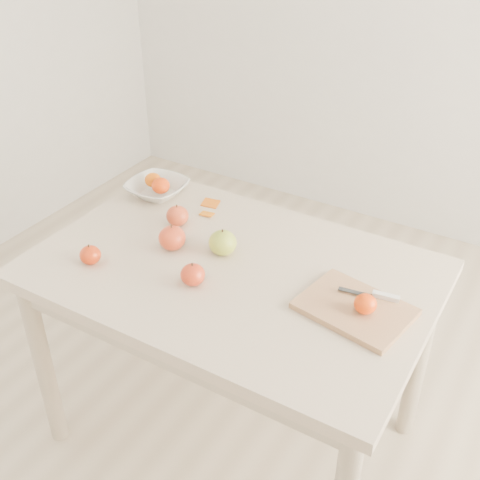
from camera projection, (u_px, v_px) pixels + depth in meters
The scene contains 15 objects.
ground at pixel (233, 431), 2.23m from camera, with size 3.50×3.50×0.00m, color #C6B293.
table at pixel (232, 293), 1.88m from camera, with size 1.20×0.80×0.75m.
cutting_board at pixel (355, 309), 1.64m from camera, with size 0.29×0.21×0.02m, color tan.
board_tangerine at pixel (365, 304), 1.60m from camera, with size 0.06×0.06×0.05m, color #C93C07.
fruit_bowl at pixel (157, 188), 2.19m from camera, with size 0.21×0.21×0.05m, color silver.
bowl_tangerine_near at pixel (153, 180), 2.20m from camera, with size 0.06×0.06×0.05m, color #DC6407.
bowl_tangerine_far at pixel (161, 186), 2.15m from camera, with size 0.07×0.07×0.06m, color red.
orange_peel_a at pixel (211, 204), 2.14m from camera, with size 0.06×0.04×0.00m, color #D4600F.
orange_peel_b at pixel (207, 215), 2.08m from camera, with size 0.04×0.04×0.00m, color orange.
paring_knife at pixel (381, 296), 1.67m from camera, with size 0.17×0.06×0.01m.
apple_green at pixel (223, 243), 1.86m from camera, with size 0.09×0.09×0.08m, color olive.
apple_red_e at pixel (193, 275), 1.74m from camera, with size 0.07×0.07×0.07m, color #920109.
apple_red_a at pixel (177, 216), 2.01m from camera, with size 0.08×0.08×0.07m, color #A62615.
apple_red_b at pixel (172, 238), 1.89m from camera, with size 0.09×0.09×0.08m, color #A72014.
apple_red_d at pixel (90, 255), 1.83m from camera, with size 0.07×0.07×0.06m, color #A71307.
Camera 1 is at (0.78, -1.26, 1.81)m, focal length 45.00 mm.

